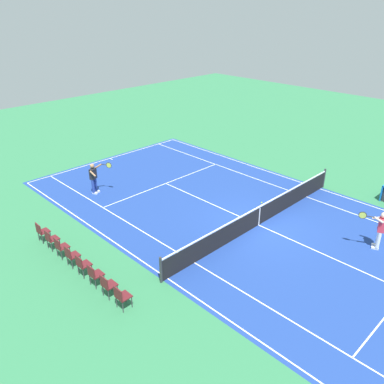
% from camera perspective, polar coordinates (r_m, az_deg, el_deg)
% --- Properties ---
extents(ground_plane, '(60.00, 60.00, 0.00)m').
position_cam_1_polar(ground_plane, '(18.29, 9.54, -4.71)').
color(ground_plane, '#2D7247').
extents(court_slab, '(24.20, 11.40, 0.00)m').
position_cam_1_polar(court_slab, '(18.29, 9.54, -4.71)').
color(court_slab, navy).
rests_on(court_slab, ground_plane).
extents(court_line_markings, '(23.85, 11.05, 0.01)m').
position_cam_1_polar(court_line_markings, '(18.29, 9.55, -4.70)').
color(court_line_markings, white).
rests_on(court_line_markings, ground_plane).
extents(tennis_net, '(0.10, 11.70, 1.08)m').
position_cam_1_polar(tennis_net, '(18.05, 9.66, -3.36)').
color(tennis_net, '#2D2D33').
rests_on(tennis_net, ground_plane).
extents(tennis_player_near, '(0.87, 0.99, 1.70)m').
position_cam_1_polar(tennis_player_near, '(21.25, -13.94, 2.15)').
color(tennis_player_near, navy).
rests_on(tennis_player_near, ground_plane).
extents(tennis_player_far, '(0.92, 0.93, 1.70)m').
position_cam_1_polar(tennis_player_far, '(17.69, 25.46, -4.75)').
color(tennis_player_far, white).
rests_on(tennis_player_far, ground_plane).
extents(tennis_ball, '(0.07, 0.07, 0.07)m').
position_cam_1_polar(tennis_ball, '(20.21, 10.01, -1.53)').
color(tennis_ball, '#CCE01E').
rests_on(tennis_ball, ground_plane).
extents(spectator_chair_0, '(0.44, 0.44, 0.88)m').
position_cam_1_polar(spectator_chair_0, '(13.50, -10.14, -14.53)').
color(spectator_chair_0, '#38383D').
rests_on(spectator_chair_0, ground_plane).
extents(spectator_chair_1, '(0.44, 0.44, 0.88)m').
position_cam_1_polar(spectator_chair_1, '(14.05, -12.10, -12.89)').
color(spectator_chair_1, '#38383D').
rests_on(spectator_chair_1, ground_plane).
extents(spectator_chair_2, '(0.44, 0.44, 0.88)m').
position_cam_1_polar(spectator_chair_2, '(14.62, -13.90, -11.37)').
color(spectator_chair_2, '#38383D').
rests_on(spectator_chair_2, ground_plane).
extents(spectator_chair_3, '(0.44, 0.44, 0.88)m').
position_cam_1_polar(spectator_chair_3, '(15.21, -15.53, -9.96)').
color(spectator_chair_3, '#38383D').
rests_on(spectator_chair_3, ground_plane).
extents(spectator_chair_4, '(0.44, 0.44, 0.88)m').
position_cam_1_polar(spectator_chair_4, '(15.83, -17.04, -8.65)').
color(spectator_chair_4, '#38383D').
rests_on(spectator_chair_4, ground_plane).
extents(spectator_chair_5, '(0.44, 0.44, 0.88)m').
position_cam_1_polar(spectator_chair_5, '(16.46, -18.41, -7.43)').
color(spectator_chair_5, '#38383D').
rests_on(spectator_chair_5, ground_plane).
extents(spectator_chair_6, '(0.44, 0.44, 0.88)m').
position_cam_1_polar(spectator_chair_6, '(17.10, -19.68, -6.30)').
color(spectator_chair_6, '#38383D').
rests_on(spectator_chair_6, ground_plane).
extents(spectator_chair_7, '(0.44, 0.44, 0.88)m').
position_cam_1_polar(spectator_chair_7, '(17.76, -20.85, -5.25)').
color(spectator_chair_7, '#38383D').
rests_on(spectator_chair_7, ground_plane).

